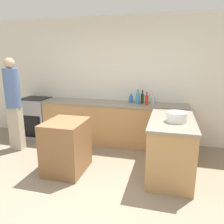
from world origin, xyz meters
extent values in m
plane|color=gray|center=(0.00, 0.00, 0.00)|extent=(14.00, 14.00, 0.00)
cube|color=silver|center=(0.00, 2.43, 1.35)|extent=(8.00, 0.06, 2.70)
cube|color=tan|center=(0.00, 2.10, 0.43)|extent=(3.08, 0.60, 0.87)
cube|color=gray|center=(0.00, 2.10, 0.89)|extent=(3.11, 0.63, 0.04)
cube|color=tan|center=(1.21, 1.12, 0.43)|extent=(0.66, 1.37, 0.87)
cube|color=gray|center=(1.21, 1.12, 0.89)|extent=(0.69, 1.40, 0.04)
cube|color=#99999E|center=(-1.90, 2.10, 0.45)|extent=(0.67, 0.60, 0.91)
cube|color=black|center=(-1.90, 1.80, 0.32)|extent=(0.57, 0.01, 0.51)
cube|color=black|center=(-1.90, 2.10, 0.92)|extent=(0.62, 0.55, 0.01)
cube|color=brown|center=(-0.44, 0.73, 0.43)|extent=(0.61, 0.74, 0.85)
cylinder|color=white|center=(1.26, 0.96, 0.98)|extent=(0.30, 0.30, 0.15)
cylinder|color=black|center=(0.60, 2.17, 1.01)|extent=(0.06, 0.06, 0.20)
cylinder|color=black|center=(0.60, 2.17, 1.15)|extent=(0.03, 0.03, 0.08)
cylinder|color=#386BB7|center=(0.36, 2.22, 0.98)|extent=(0.09, 0.09, 0.14)
cylinder|color=#386BB7|center=(0.36, 2.22, 1.07)|extent=(0.04, 0.04, 0.05)
cylinder|color=#338CBF|center=(0.52, 2.12, 1.02)|extent=(0.08, 0.08, 0.21)
cylinder|color=#338CBF|center=(0.52, 2.12, 1.16)|extent=(0.04, 0.04, 0.08)
cylinder|color=silver|center=(0.81, 2.25, 0.98)|extent=(0.08, 0.08, 0.14)
cylinder|color=silver|center=(0.81, 2.25, 1.08)|extent=(0.04, 0.04, 0.06)
cylinder|color=red|center=(0.71, 2.06, 1.00)|extent=(0.06, 0.06, 0.19)
cylinder|color=red|center=(0.71, 2.06, 1.13)|extent=(0.03, 0.03, 0.07)
cube|color=#ADA38E|center=(-1.83, 1.29, 0.44)|extent=(0.26, 0.16, 0.88)
cylinder|color=#4C6699|center=(-1.83, 1.29, 1.26)|extent=(0.29, 0.29, 0.76)
sphere|color=tan|center=(-1.83, 1.29, 1.74)|extent=(0.20, 0.20, 0.20)
camera|label=1|loc=(1.13, -2.31, 1.83)|focal=35.00mm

